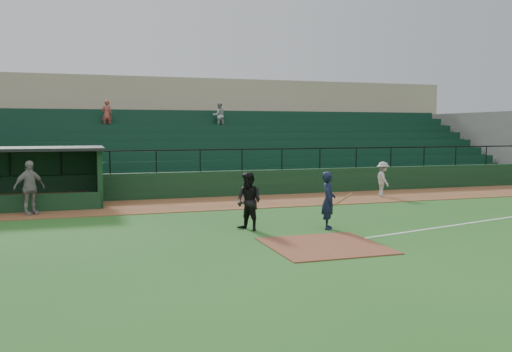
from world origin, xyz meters
name	(u,v)px	position (x,y,z in m)	size (l,w,h in m)	color
ground	(310,239)	(0.00, 0.00, 0.00)	(90.00, 90.00, 0.00)	#22561B
warning_track	(234,202)	(0.00, 8.00, 0.01)	(40.00, 4.00, 0.03)	brown
home_plate_dirt	(325,246)	(0.00, -1.00, 0.01)	(3.00, 3.00, 0.03)	brown
foul_line	(504,218)	(8.00, 1.20, 0.01)	(18.00, 0.09, 0.01)	white
stadium_structure	(194,144)	(0.00, 16.46, 2.30)	(38.00, 13.08, 6.40)	black
batter_at_plate	(329,200)	(1.18, 1.26, 0.91)	(1.13, 0.78, 1.82)	black
umpire	(249,201)	(-1.27, 1.80, 0.91)	(0.88, 0.69, 1.81)	black
runner	(383,179)	(7.01, 7.65, 0.84)	(1.05, 0.60, 1.62)	#A9A39E
dugout_player_a	(29,188)	(-8.01, 7.08, 1.02)	(1.16, 0.48, 1.98)	gray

